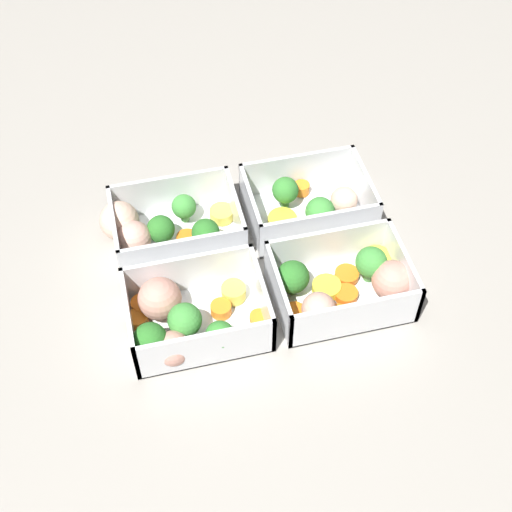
# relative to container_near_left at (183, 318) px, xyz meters

# --- Properties ---
(ground_plane) EXTENTS (4.00, 4.00, 0.00)m
(ground_plane) POSITION_rel_container_near_left_xyz_m (0.10, 0.07, -0.03)
(ground_plane) COLOR gray
(container_near_left) EXTENTS (0.17, 0.13, 0.06)m
(container_near_left) POSITION_rel_container_near_left_xyz_m (0.00, 0.00, 0.00)
(container_near_left) COLOR white
(container_near_left) RESTS_ON ground_plane
(container_near_right) EXTENTS (0.17, 0.11, 0.06)m
(container_near_right) POSITION_rel_container_near_left_xyz_m (0.20, 0.00, -0.00)
(container_near_right) COLOR white
(container_near_right) RESTS_ON ground_plane
(container_far_left) EXTENTS (0.18, 0.11, 0.06)m
(container_far_left) POSITION_rel_container_near_left_xyz_m (-0.00, 0.14, -0.00)
(container_far_left) COLOR white
(container_far_left) RESTS_ON ground_plane
(container_far_right) EXTENTS (0.16, 0.12, 0.06)m
(container_far_right) POSITION_rel_container_near_left_xyz_m (0.19, 0.14, -0.00)
(container_far_right) COLOR white
(container_far_right) RESTS_ON ground_plane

